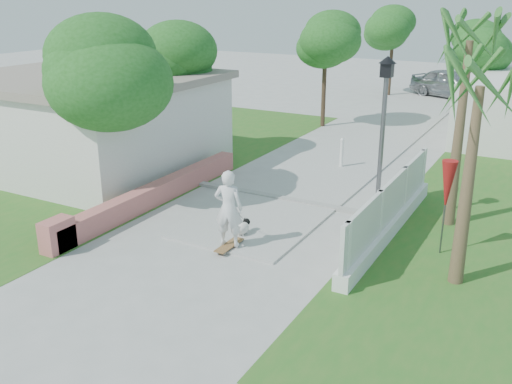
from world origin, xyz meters
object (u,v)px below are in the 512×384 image
Objects in this scene: street_lamp at (382,136)px; parked_car at (452,84)px; bollard at (342,152)px; skateboarder at (230,209)px; dog at (243,227)px; patio_umbrella at (447,186)px.

parked_car is at bearing 95.83° from street_lamp.
bollard is (-2.70, 4.50, -1.84)m from street_lamp.
bollard is at bearing -105.70° from skateboarder.
skateboarder is 3.15× the size of dog.
parked_car is (0.52, 24.24, -0.15)m from skateboarder.
parked_car is at bearing -107.10° from skateboarder.
parked_car is at bearing 85.18° from dog.
patio_umbrella is (4.60, -5.50, 1.10)m from bollard.
street_lamp is 0.90× the size of parked_car.
bollard is 1.71× the size of dog.
street_lamp is 5.56m from bollard.
bollard is 0.54× the size of skateboarder.
bollard is 7.62m from skateboarder.
dog is (-4.64, -1.38, -1.45)m from patio_umbrella.
parked_car is at bearing 88.13° from bollard.
patio_umbrella is 5.09m from skateboarder.
dog is 0.13× the size of parked_car.
bollard is at bearing 129.91° from patio_umbrella.
skateboarder is at bearing -155.23° from patio_umbrella.
parked_car is (-4.06, 22.12, -0.84)m from patio_umbrella.
street_lamp is 4.24m from dog.
dog is at bearing -139.01° from street_lamp.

